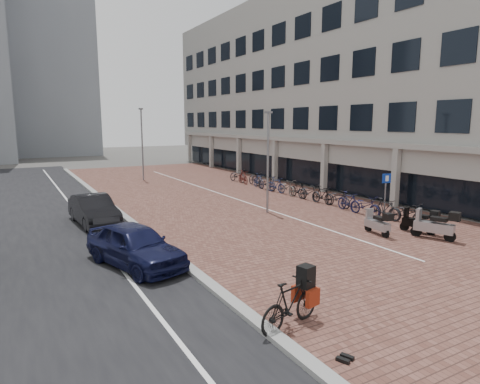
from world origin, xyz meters
name	(u,v)px	position (x,y,z in m)	size (l,w,h in m)	color
ground	(317,249)	(0.00, 0.00, 0.00)	(140.00, 140.00, 0.00)	#474442
plaza_brick	(222,196)	(2.00, 12.00, 0.01)	(14.50, 42.00, 0.04)	brown
street_asphalt	(34,214)	(-9.00, 12.00, 0.01)	(8.00, 50.00, 0.03)	black
curb	(110,205)	(-5.10, 12.00, 0.07)	(0.35, 42.00, 0.14)	gray
lane_line	(75,209)	(-7.00, 12.00, 0.02)	(0.12, 44.00, 0.00)	white
parking_line	(225,195)	(2.20, 12.00, 0.04)	(0.10, 30.00, 0.00)	white
office_building	(318,77)	(12.97, 16.00, 8.44)	(8.40, 40.00, 15.00)	gray
car_navy	(135,245)	(-6.50, 1.45, 0.72)	(1.69, 4.21, 1.44)	black
car_dark	(94,210)	(-6.66, 8.02, 0.69)	(1.47, 4.22, 1.39)	black
hero_bike	(290,303)	(-4.50, -4.46, 0.61)	(2.02, 1.00, 1.38)	black
shoes	(346,360)	(-4.36, -6.15, 0.05)	(0.37, 0.31, 0.09)	black
scooter_front	(377,223)	(3.50, 0.33, 0.53)	(0.48, 1.55, 1.06)	#97989C
scooter_mid	(419,221)	(5.25, -0.34, 0.54)	(0.49, 1.58, 1.08)	black
scooter_back	(434,225)	(4.97, -1.29, 0.62)	(0.56, 1.80, 1.24)	#99999E
parking_sign	(386,189)	(6.29, 2.44, 1.47)	(0.46, 0.16, 2.23)	slate
lamp_near	(268,164)	(1.79, 6.25, 2.61)	(0.12, 0.12, 5.22)	slate
lamp_far	(142,145)	(-0.37, 21.65, 2.89)	(0.12, 0.12, 5.79)	gray
bike_row	(298,190)	(5.93, 9.05, 0.52)	(1.28, 18.11, 1.05)	black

